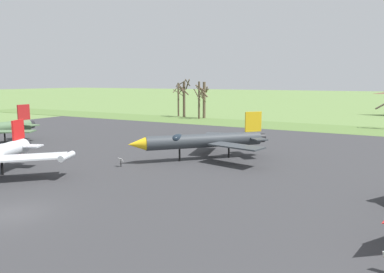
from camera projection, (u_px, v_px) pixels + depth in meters
The scene contains 9 objects.
ground_plane at pixel (14, 214), 22.98m from camera, with size 600.00×600.00×0.00m, color #607F42.
asphalt_apron at pixel (165, 161), 38.16m from camera, with size 94.28×58.27×0.05m, color #333335.
grass_verge_strip at pixel (267, 125), 68.68m from camera, with size 154.28×12.00×0.06m, color #547337.
jet_fighter_front_right at pixel (203, 140), 38.27m from camera, with size 12.72×12.89×4.94m.
info_placard_front_right at pixel (121, 161), 35.31m from camera, with size 0.63×0.38×0.91m.
bare_tree_far_left at pixel (179, 97), 84.85m from camera, with size 3.25×3.47×8.33m.
bare_tree_left_of_center at pixel (184, 97), 82.18m from camera, with size 2.99×2.93×8.60m.
bare_tree_center at pixel (200, 99), 78.53m from camera, with size 2.34×2.38×8.04m.
bare_tree_right_of_center at pixel (204, 98), 80.27m from camera, with size 2.84×2.86×7.96m.
Camera 1 is at (20.25, -14.01, 8.29)m, focal length 34.41 mm.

